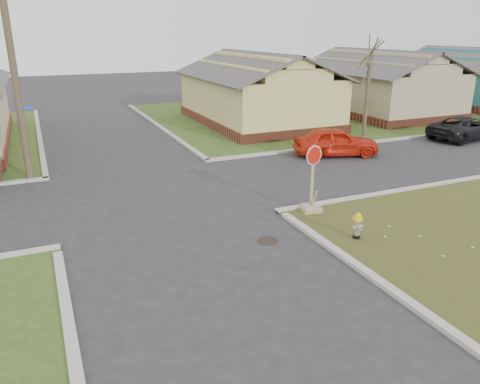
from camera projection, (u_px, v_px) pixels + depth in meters
name	position (u px, v px, depth m)	size (l,w,h in m)	color
ground	(192.00, 247.00, 13.54)	(120.00, 120.00, 0.00)	#28282A
verge_far_right	(383.00, 108.00, 37.46)	(37.00, 19.00, 0.05)	#2C4B1A
curbs	(151.00, 195.00, 17.86)	(80.00, 40.00, 0.12)	#AEAB9E
manhole	(268.00, 241.00, 13.94)	(0.64, 0.64, 0.01)	black
side_house_yellow	(257.00, 90.00, 30.90)	(7.60, 11.60, 4.70)	brown
side_house_tan	(378.00, 84.00, 34.70)	(7.60, 11.60, 4.70)	brown
side_house_teal	(476.00, 78.00, 38.50)	(7.60, 11.60, 4.70)	brown
utility_pole	(13.00, 65.00, 18.11)	(1.80, 0.28, 9.00)	#483929
tree_mid_right	(367.00, 100.00, 26.98)	(0.22, 0.22, 4.20)	#483929
fire_hydrant	(357.00, 224.00, 13.88)	(0.30, 0.30, 0.81)	black
stop_sign	(311.00, 197.00, 15.97)	(0.66, 0.64, 2.33)	tan
red_sedan	(336.00, 142.00, 23.22)	(1.67, 4.15, 1.41)	red
dark_pickup	(465.00, 128.00, 26.78)	(2.16, 4.69, 1.30)	black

